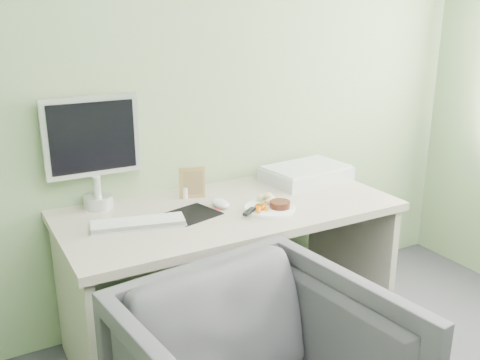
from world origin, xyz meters
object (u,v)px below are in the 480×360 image
plate (269,209)px  monitor (93,146)px  scanner (306,174)px  desk (230,242)px

plate → monitor: bearing=147.7°
monitor → scanner: bearing=-7.1°
plate → scanner: scanner is taller
desk → scanner: 0.63m
desk → monitor: 0.80m
desk → monitor: bearing=150.3°
desk → scanner: size_ratio=3.54×
plate → monitor: (-0.70, 0.44, 0.29)m
plate → monitor: 0.87m
desk → scanner: scanner is taller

